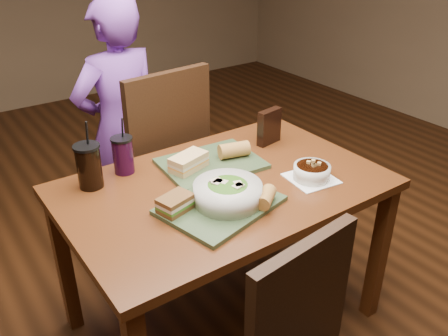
{
  "coord_description": "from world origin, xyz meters",
  "views": [
    {
      "loc": [
        -0.97,
        -1.38,
        1.72
      ],
      "look_at": [
        0.0,
        0.0,
        0.82
      ],
      "focal_mm": 38.0,
      "sensor_mm": 36.0,
      "label": 1
    }
  ],
  "objects": [
    {
      "name": "soup_bowl",
      "position": [
        0.32,
        -0.18,
        0.78
      ],
      "size": [
        0.21,
        0.21,
        0.07
      ],
      "color": "white",
      "rests_on": "dining_table"
    },
    {
      "name": "sandwich_far",
      "position": [
        -0.07,
        0.16,
        0.8
      ],
      "size": [
        0.18,
        0.13,
        0.07
      ],
      "color": "tan",
      "rests_on": "tray_far"
    },
    {
      "name": "cup_cola",
      "position": [
        -0.45,
        0.29,
        0.84
      ],
      "size": [
        0.1,
        0.1,
        0.28
      ],
      "color": "black",
      "rests_on": "dining_table"
    },
    {
      "name": "cup_berry",
      "position": [
        -0.29,
        0.32,
        0.83
      ],
      "size": [
        0.09,
        0.09,
        0.25
      ],
      "color": "black",
      "rests_on": "dining_table"
    },
    {
      "name": "tray_near",
      "position": [
        -0.12,
        -0.14,
        0.76
      ],
      "size": [
        0.48,
        0.41,
        0.02
      ],
      "primitive_type": "cube",
      "rotation": [
        0.0,
        0.0,
        0.23
      ],
      "color": "#324428",
      "rests_on": "dining_table"
    },
    {
      "name": "salad_bowl",
      "position": [
        -0.09,
        -0.15,
        0.81
      ],
      "size": [
        0.26,
        0.26,
        0.09
      ],
      "color": "silver",
      "rests_on": "tray_near"
    },
    {
      "name": "ground",
      "position": [
        0.0,
        0.0,
        0.0
      ],
      "size": [
        6.0,
        6.0,
        0.0
      ],
      "primitive_type": "plane",
      "color": "#381C0B",
      "rests_on": "ground"
    },
    {
      "name": "dining_table",
      "position": [
        0.0,
        0.0,
        0.66
      ],
      "size": [
        1.3,
        0.85,
        0.75
      ],
      "color": "#4F270F",
      "rests_on": "ground"
    },
    {
      "name": "chair_far",
      "position": [
        0.04,
        0.64,
        0.6
      ],
      "size": [
        0.51,
        0.51,
        1.08
      ],
      "color": "black",
      "rests_on": "ground"
    },
    {
      "name": "sandwich_near",
      "position": [
        -0.28,
        -0.09,
        0.8
      ],
      "size": [
        0.14,
        0.11,
        0.06
      ],
      "color": "#593819",
      "rests_on": "tray_near"
    },
    {
      "name": "baguette_far",
      "position": [
        0.15,
        0.14,
        0.8
      ],
      "size": [
        0.15,
        0.1,
        0.07
      ],
      "primitive_type": "cylinder",
      "rotation": [
        0.0,
        1.57,
        -0.25
      ],
      "color": "#AD7533",
      "rests_on": "tray_far"
    },
    {
      "name": "chip_bag",
      "position": [
        0.4,
        0.19,
        0.83
      ],
      "size": [
        0.13,
        0.06,
        0.17
      ],
      "primitive_type": "cube",
      "rotation": [
        0.0,
        0.0,
        0.17
      ],
      "color": "black",
      "rests_on": "dining_table"
    },
    {
      "name": "diner",
      "position": [
        -0.07,
        0.87,
        0.7
      ],
      "size": [
        0.55,
        0.39,
        1.41
      ],
      "primitive_type": "imported",
      "rotation": [
        0.0,
        0.0,
        3.26
      ],
      "color": "#6F3696",
      "rests_on": "ground"
    },
    {
      "name": "tray_far",
      "position": [
        0.04,
        0.16,
        0.76
      ],
      "size": [
        0.44,
        0.35,
        0.02
      ],
      "primitive_type": "cube",
      "rotation": [
        0.0,
        0.0,
        -0.08
      ],
      "color": "#324428",
      "rests_on": "dining_table"
    },
    {
      "name": "baguette_near",
      "position": [
        0.02,
        -0.24,
        0.8
      ],
      "size": [
        0.12,
        0.11,
        0.06
      ],
      "primitive_type": "cylinder",
      "rotation": [
        0.0,
        1.57,
        0.64
      ],
      "color": "#AD7533",
      "rests_on": "tray_near"
    }
  ]
}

